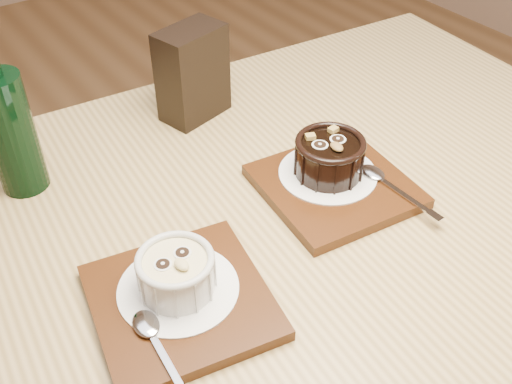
% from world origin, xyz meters
% --- Properties ---
extents(ground, '(5.00, 5.00, 0.00)m').
position_xyz_m(ground, '(0.00, 0.00, 0.00)').
color(ground, brown).
rests_on(ground, ground).
extents(table, '(1.26, 0.90, 0.75)m').
position_xyz_m(table, '(-0.20, -0.28, 0.66)').
color(table, olive).
rests_on(table, ground).
extents(tray_left, '(0.21, 0.21, 0.01)m').
position_xyz_m(tray_left, '(-0.33, -0.33, 0.76)').
color(tray_left, '#45200B').
rests_on(tray_left, table).
extents(doily_left, '(0.13, 0.13, 0.00)m').
position_xyz_m(doily_left, '(-0.33, -0.31, 0.77)').
color(doily_left, white).
rests_on(doily_left, tray_left).
extents(ramekin_white, '(0.08, 0.08, 0.05)m').
position_xyz_m(ramekin_white, '(-0.33, -0.31, 0.79)').
color(ramekin_white, silver).
rests_on(ramekin_white, doily_left).
extents(spoon_left, '(0.04, 0.14, 0.01)m').
position_xyz_m(spoon_left, '(-0.38, -0.37, 0.77)').
color(spoon_left, silver).
rests_on(spoon_left, tray_left).
extents(tray_right, '(0.20, 0.20, 0.01)m').
position_xyz_m(tray_right, '(-0.07, -0.27, 0.76)').
color(tray_right, '#45200B').
rests_on(tray_right, table).
extents(doily_right, '(0.13, 0.13, 0.00)m').
position_xyz_m(doily_right, '(-0.07, -0.25, 0.77)').
color(doily_right, white).
rests_on(doily_right, tray_right).
extents(ramekin_dark, '(0.09, 0.09, 0.05)m').
position_xyz_m(ramekin_dark, '(-0.07, -0.25, 0.80)').
color(ramekin_dark, black).
rests_on(ramekin_dark, doily_right).
extents(spoon_right, '(0.03, 0.13, 0.01)m').
position_xyz_m(spoon_right, '(-0.02, -0.32, 0.77)').
color(spoon_right, silver).
rests_on(spoon_right, tray_right).
extents(condiment_stand, '(0.11, 0.08, 0.14)m').
position_xyz_m(condiment_stand, '(-0.13, -0.01, 0.82)').
color(condiment_stand, black).
rests_on(condiment_stand, table).
extents(green_bottle, '(0.06, 0.06, 0.23)m').
position_xyz_m(green_bottle, '(-0.40, -0.03, 0.84)').
color(green_bottle, black).
rests_on(green_bottle, table).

